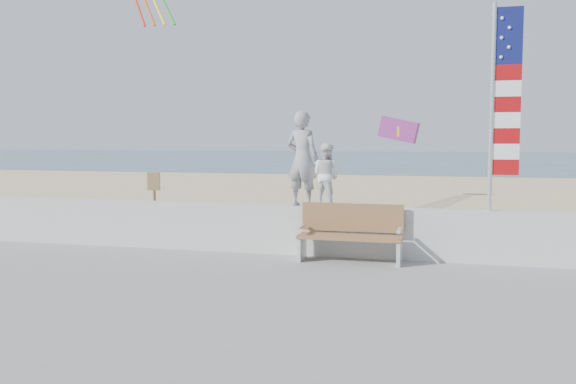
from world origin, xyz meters
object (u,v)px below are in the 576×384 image
adult (302,159)px  child (326,175)px  flag (500,99)px  bench (351,232)px

adult → child: 0.53m
child → flag: size_ratio=0.33×
adult → flag: (3.42, -0.00, 1.04)m
child → adult: bearing=21.2°
adult → child: adult is taller
flag → bench: bearing=-169.5°
bench → flag: (2.45, 0.45, 2.30)m
adult → bench: bearing=170.9°
bench → flag: flag is taller
child → bench: size_ratio=0.64×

